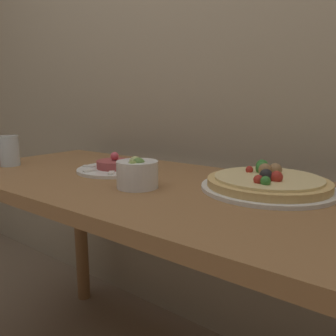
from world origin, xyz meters
TOP-DOWN VIEW (x-y plane):
  - back_wall at (0.00, 0.73)m, footprint 8.00×0.05m
  - dining_table at (0.00, 0.30)m, footprint 1.47×0.60m
  - pizza_plate at (0.26, 0.41)m, footprint 0.34×0.34m
  - tartare_plate at (-0.23, 0.35)m, footprint 0.25×0.25m
  - small_bowl at (-0.02, 0.23)m, footprint 0.11×0.11m
  - drinking_glass at (-0.60, 0.19)m, footprint 0.07×0.07m

SIDE VIEW (x-z plane):
  - dining_table at x=0.00m, z-range 0.26..0.99m
  - tartare_plate at x=-0.23m, z-range 0.71..0.77m
  - pizza_plate at x=0.26m, z-range 0.72..0.78m
  - small_bowl at x=-0.02m, z-range 0.73..0.81m
  - drinking_glass at x=-0.60m, z-range 0.73..0.84m
  - back_wall at x=0.00m, z-range 0.00..2.60m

